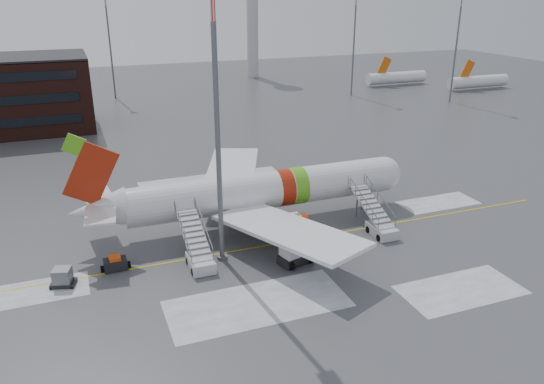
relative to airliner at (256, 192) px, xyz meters
name	(u,v)px	position (x,y,z in m)	size (l,w,h in m)	color
ground	(281,238)	(1.04, -4.29, -3.42)	(260.00, 260.00, 0.00)	#494C4F
airliner	(256,192)	(0.00, 0.00, 0.00)	(35.03, 32.97, 11.18)	silver
airstair_fwd	(378,223)	(10.46, -6.54, -2.35)	(2.05, 7.70, 3.48)	#B8BABF
airstair_aft	(198,254)	(-7.72, -6.54, -2.35)	(2.05, 7.70, 3.48)	silver
pushback_tug	(294,256)	(0.17, -9.37, -2.65)	(3.34, 2.84, 1.73)	black
uld_container	(63,278)	(-18.90, -6.04, -2.70)	(2.20, 1.86, 1.54)	black
baggage_tractor	(115,264)	(-14.63, -4.90, -2.86)	(2.52, 1.19, 1.30)	black
light_mast_near	(217,113)	(-5.49, -6.29, 9.89)	(1.20, 1.20, 25.75)	#595B60
control_tower	(252,4)	(31.04, 90.71, 15.33)	(6.40, 6.40, 30.00)	#B2B5BA
light_mast_far_ne	(355,32)	(43.04, 57.71, 10.42)	(1.20, 1.20, 24.25)	#595B60
light_mast_far_n	(109,33)	(-6.96, 73.71, 10.42)	(1.20, 1.20, 24.25)	#595B60
light_mast_far_e	(458,34)	(59.04, 43.71, 10.42)	(1.20, 1.20, 24.25)	#595B60
distant_aircraft	(422,88)	(63.54, 59.71, -3.42)	(35.00, 18.00, 8.00)	#D8590C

